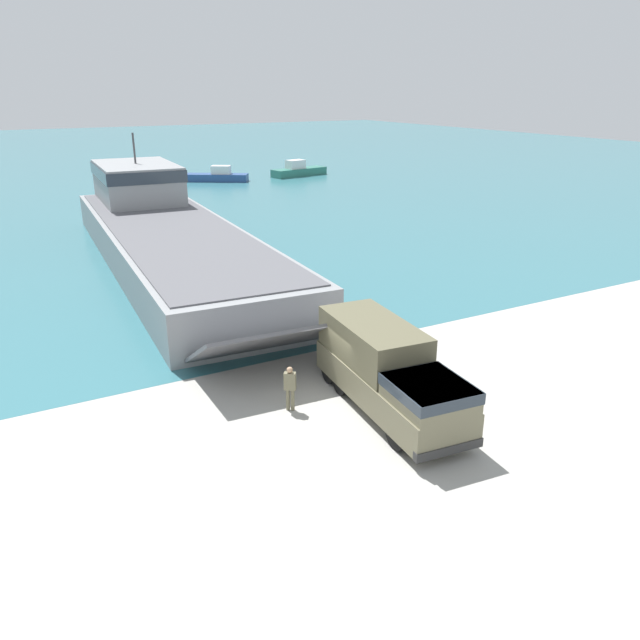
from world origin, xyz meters
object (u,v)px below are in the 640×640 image
Objects in this scene: moored_boat_a at (126,180)px; military_truck at (388,371)px; landing_craft at (164,229)px; moored_boat_b at (218,176)px; soldier_on_ramp at (290,385)px; moored_boat_c at (298,171)px.

military_truck is at bearing -104.98° from moored_boat_a.
landing_craft reaches higher than military_truck.
soldier_on_ramp is at bearing -165.42° from moored_boat_b.
soldier_on_ramp is 0.23× the size of moored_boat_b.
moored_boat_a is at bearing 107.51° from moored_boat_b.
military_truck is 63.68m from moored_boat_a.
landing_craft is 4.65× the size of military_truck.
landing_craft reaches higher than moored_boat_b.
moored_boat_b reaches higher than soldier_on_ramp.
moored_boat_a is at bearing -178.71° from military_truck.
landing_craft is 24.82m from soldier_on_ramp.
moored_boat_c reaches higher than moored_boat_b.
moored_boat_c is at bearing 53.74° from landing_craft.
military_truck reaches higher than moored_boat_b.
landing_craft is 21.42× the size of soldier_on_ramp.
moored_boat_c is at bearing -59.85° from moored_boat_b.
soldier_on_ramp is 62.35m from moored_boat_a.
moored_boat_c is (22.40, -3.31, 0.13)m from moored_boat_a.
moored_boat_b is 11.47m from moored_boat_c.
moored_boat_b is at bearing 171.05° from military_truck.
soldier_on_ramp is (-2.31, -24.69, -0.97)m from landing_craft.
moored_boat_c reaches higher than soldier_on_ramp.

